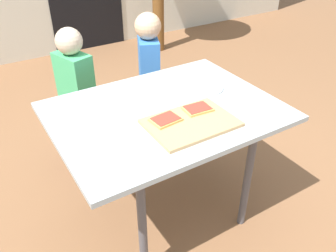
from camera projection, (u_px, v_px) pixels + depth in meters
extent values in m
plane|color=brown|center=(166.00, 208.00, 2.21)|extent=(16.00, 16.00, 0.00)
cube|color=#9FADB1|center=(166.00, 112.00, 1.83)|extent=(1.15, 0.87, 0.03)
cylinder|color=#4C4C51|center=(142.00, 227.00, 1.65)|extent=(0.04, 0.04, 0.69)
cylinder|color=#4C4C51|center=(248.00, 178.00, 1.93)|extent=(0.04, 0.04, 0.69)
cylinder|color=#4C4C51|center=(91.00, 154.00, 2.11)|extent=(0.04, 0.04, 0.69)
cylinder|color=#4C4C51|center=(182.00, 123.00, 2.40)|extent=(0.04, 0.04, 0.69)
cube|color=tan|center=(191.00, 123.00, 1.70)|extent=(0.42, 0.30, 0.02)
cube|color=tan|center=(198.00, 109.00, 1.78)|extent=(0.14, 0.11, 0.01)
cube|color=#A93527|center=(198.00, 108.00, 1.77)|extent=(0.13, 0.10, 0.00)
cube|color=tan|center=(166.00, 120.00, 1.69)|extent=(0.15, 0.12, 0.01)
cube|color=#A93527|center=(166.00, 118.00, 1.69)|extent=(0.13, 0.10, 0.00)
cylinder|color=white|center=(202.00, 87.00, 2.02)|extent=(0.24, 0.24, 0.01)
cylinder|color=navy|center=(77.00, 128.00, 2.53)|extent=(0.09, 0.09, 0.49)
cylinder|color=navy|center=(90.00, 135.00, 2.45)|extent=(0.09, 0.09, 0.49)
cube|color=#3FA566|center=(75.00, 79.00, 2.27)|extent=(0.21, 0.27, 0.33)
sphere|color=#C9AF91|center=(69.00, 41.00, 2.13)|extent=(0.17, 0.17, 0.17)
cylinder|color=#454454|center=(149.00, 103.00, 2.88)|extent=(0.09, 0.09, 0.45)
cylinder|color=#454454|center=(151.00, 111.00, 2.76)|extent=(0.09, 0.09, 0.45)
cube|color=blue|center=(149.00, 61.00, 2.61)|extent=(0.22, 0.28, 0.33)
sphere|color=#D9AB82|center=(148.00, 26.00, 2.47)|extent=(0.19, 0.19, 0.19)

